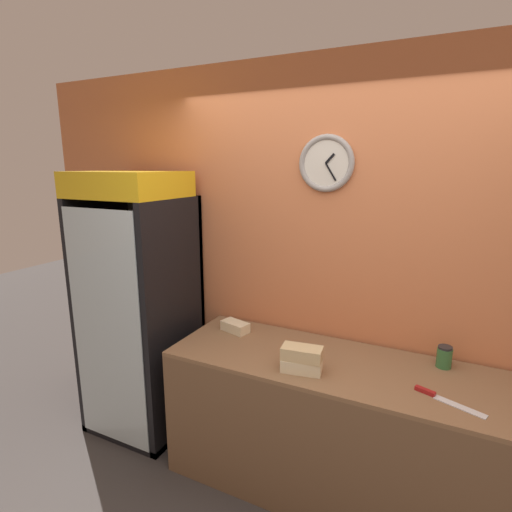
{
  "coord_description": "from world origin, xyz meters",
  "views": [
    {
      "loc": [
        0.56,
        -1.26,
        2.02
      ],
      "look_at": [
        -0.55,
        0.98,
        1.45
      ],
      "focal_mm": 28.0,
      "sensor_mm": 36.0,
      "label": 1
    }
  ],
  "objects_px": {
    "sandwich_stack_middle": "(302,353)",
    "sandwich_flat_left": "(235,327)",
    "condiment_jar": "(444,357)",
    "chefs_knife": "(439,397)",
    "sandwich_stack_bottom": "(302,365)",
    "beverage_cooler": "(143,292)"
  },
  "relations": [
    {
      "from": "beverage_cooler",
      "to": "sandwich_stack_middle",
      "type": "xyz_separation_m",
      "value": [
        1.37,
        -0.24,
        -0.1
      ]
    },
    {
      "from": "sandwich_stack_bottom",
      "to": "sandwich_stack_middle",
      "type": "height_order",
      "value": "sandwich_stack_middle"
    },
    {
      "from": "sandwich_stack_bottom",
      "to": "chefs_knife",
      "type": "xyz_separation_m",
      "value": [
        0.72,
        0.04,
        -0.03
      ]
    },
    {
      "from": "sandwich_flat_left",
      "to": "condiment_jar",
      "type": "distance_m",
      "value": 1.34
    },
    {
      "from": "sandwich_stack_middle",
      "to": "sandwich_flat_left",
      "type": "distance_m",
      "value": 0.7
    },
    {
      "from": "sandwich_stack_bottom",
      "to": "sandwich_flat_left",
      "type": "xyz_separation_m",
      "value": [
        -0.61,
        0.32,
        -0.0
      ]
    },
    {
      "from": "sandwich_stack_bottom",
      "to": "sandwich_flat_left",
      "type": "relative_size",
      "value": 1.11
    },
    {
      "from": "sandwich_flat_left",
      "to": "condiment_jar",
      "type": "bearing_deg",
      "value": 3.69
    },
    {
      "from": "beverage_cooler",
      "to": "sandwich_flat_left",
      "type": "bearing_deg",
      "value": 6.09
    },
    {
      "from": "sandwich_stack_middle",
      "to": "sandwich_flat_left",
      "type": "height_order",
      "value": "sandwich_stack_middle"
    },
    {
      "from": "beverage_cooler",
      "to": "sandwich_stack_bottom",
      "type": "xyz_separation_m",
      "value": [
        1.37,
        -0.24,
        -0.17
      ]
    },
    {
      "from": "sandwich_flat_left",
      "to": "condiment_jar",
      "type": "relative_size",
      "value": 1.7
    },
    {
      "from": "sandwich_stack_bottom",
      "to": "condiment_jar",
      "type": "distance_m",
      "value": 0.84
    },
    {
      "from": "sandwich_stack_bottom",
      "to": "sandwich_stack_middle",
      "type": "bearing_deg",
      "value": 0.0
    },
    {
      "from": "sandwich_flat_left",
      "to": "condiment_jar",
      "type": "height_order",
      "value": "condiment_jar"
    },
    {
      "from": "condiment_jar",
      "to": "sandwich_flat_left",
      "type": "bearing_deg",
      "value": -176.31
    },
    {
      "from": "sandwich_stack_middle",
      "to": "condiment_jar",
      "type": "relative_size",
      "value": 1.86
    },
    {
      "from": "beverage_cooler",
      "to": "chefs_knife",
      "type": "distance_m",
      "value": 2.11
    },
    {
      "from": "sandwich_stack_bottom",
      "to": "condiment_jar",
      "type": "xyz_separation_m",
      "value": [
        0.73,
        0.41,
        0.03
      ]
    },
    {
      "from": "sandwich_flat_left",
      "to": "beverage_cooler",
      "type": "bearing_deg",
      "value": -173.91
    },
    {
      "from": "sandwich_stack_middle",
      "to": "chefs_knife",
      "type": "xyz_separation_m",
      "value": [
        0.72,
        0.04,
        -0.1
      ]
    },
    {
      "from": "beverage_cooler",
      "to": "sandwich_stack_middle",
      "type": "height_order",
      "value": "beverage_cooler"
    }
  ]
}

